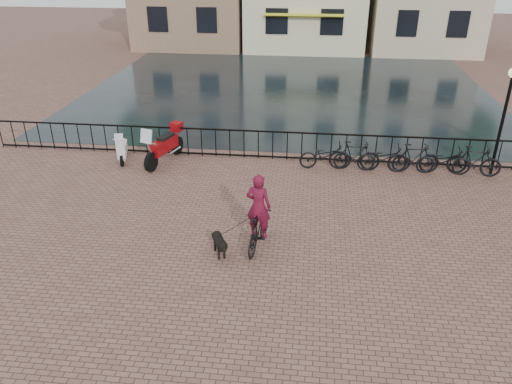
# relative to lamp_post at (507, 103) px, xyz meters

# --- Properties ---
(ground) EXTENTS (100.00, 100.00, 0.00)m
(ground) POSITION_rel_lamp_post_xyz_m (-7.20, -7.60, -2.38)
(ground) COLOR brown
(ground) RESTS_ON ground
(canal_water) EXTENTS (20.00, 20.00, 0.00)m
(canal_water) POSITION_rel_lamp_post_xyz_m (-7.20, 9.70, -2.38)
(canal_water) COLOR black
(canal_water) RESTS_ON ground
(railing) EXTENTS (20.00, 0.05, 1.02)m
(railing) POSITION_rel_lamp_post_xyz_m (-7.20, 0.40, -1.87)
(railing) COLOR black
(railing) RESTS_ON ground
(lamp_post) EXTENTS (0.30, 0.30, 3.45)m
(lamp_post) POSITION_rel_lamp_post_xyz_m (0.00, 0.00, 0.00)
(lamp_post) COLOR black
(lamp_post) RESTS_ON ground
(cyclist) EXTENTS (0.80, 1.75, 2.32)m
(cyclist) POSITION_rel_lamp_post_xyz_m (-7.07, -5.26, -1.50)
(cyclist) COLOR black
(cyclist) RESTS_ON ground
(dog) EXTENTS (0.62, 0.92, 0.59)m
(dog) POSITION_rel_lamp_post_xyz_m (-7.96, -5.68, -2.08)
(dog) COLOR black
(dog) RESTS_ON ground
(motorcycle) EXTENTS (1.10, 2.19, 1.52)m
(motorcycle) POSITION_rel_lamp_post_xyz_m (-10.84, -0.33, -1.62)
(motorcycle) COLOR #9C0B11
(motorcycle) RESTS_ON ground
(scooter) EXTENTS (0.70, 1.34, 1.20)m
(scooter) POSITION_rel_lamp_post_xyz_m (-12.32, -0.30, -1.78)
(scooter) COLOR silver
(scooter) RESTS_ON ground
(parked_bike_0) EXTENTS (1.76, 0.74, 0.90)m
(parked_bike_0) POSITION_rel_lamp_post_xyz_m (-5.40, -0.20, -1.93)
(parked_bike_0) COLOR black
(parked_bike_0) RESTS_ON ground
(parked_bike_1) EXTENTS (1.67, 0.49, 1.00)m
(parked_bike_1) POSITION_rel_lamp_post_xyz_m (-4.45, -0.20, -1.88)
(parked_bike_1) COLOR black
(parked_bike_1) RESTS_ON ground
(parked_bike_2) EXTENTS (1.74, 0.67, 0.90)m
(parked_bike_2) POSITION_rel_lamp_post_xyz_m (-3.50, -0.20, -1.93)
(parked_bike_2) COLOR black
(parked_bike_2) RESTS_ON ground
(parked_bike_3) EXTENTS (1.69, 0.58, 1.00)m
(parked_bike_3) POSITION_rel_lamp_post_xyz_m (-2.55, -0.20, -1.88)
(parked_bike_3) COLOR black
(parked_bike_3) RESTS_ON ground
(parked_bike_4) EXTENTS (1.72, 0.61, 0.90)m
(parked_bike_4) POSITION_rel_lamp_post_xyz_m (-1.60, -0.20, -1.93)
(parked_bike_4) COLOR black
(parked_bike_4) RESTS_ON ground
(parked_bike_5) EXTENTS (1.72, 0.73, 1.00)m
(parked_bike_5) POSITION_rel_lamp_post_xyz_m (-0.65, -0.20, -1.88)
(parked_bike_5) COLOR black
(parked_bike_5) RESTS_ON ground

